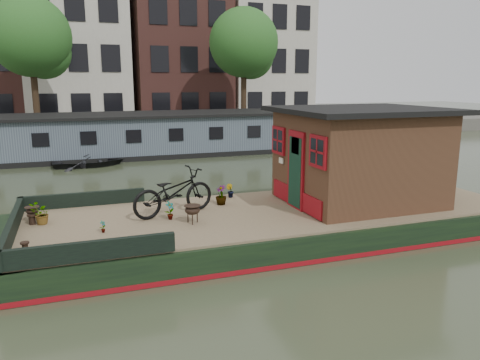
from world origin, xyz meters
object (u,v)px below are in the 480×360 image
object	(u,v)px
potted_plant_a	(170,210)
dinghy	(89,159)
brazier_front	(192,214)
brazier_rear	(32,215)
bicycle	(173,192)
cabin	(359,155)

from	to	relation	value
potted_plant_a	dinghy	size ratio (longest dim) A/B	0.14
potted_plant_a	brazier_front	size ratio (longest dim) A/B	1.04
brazier_front	brazier_rear	world-z (taller)	brazier_front
potted_plant_a	dinghy	xyz separation A→B (m)	(-1.38, 11.45, -0.54)
bicycle	brazier_rear	xyz separation A→B (m)	(-3.08, 0.44, -0.36)
potted_plant_a	brazier_rear	bearing A→B (deg)	164.47
potted_plant_a	brazier_rear	distance (m)	3.02
brazier_rear	brazier_front	bearing A→B (deg)	-20.54
bicycle	dinghy	xyz separation A→B (m)	(-1.55, 11.08, -0.87)
bicycle	brazier_rear	distance (m)	3.13
brazier_front	dinghy	world-z (taller)	brazier_front
brazier_rear	bicycle	bearing A→B (deg)	-8.05
cabin	brazier_front	bearing A→B (deg)	-175.03
brazier_front	brazier_rear	xyz separation A→B (m)	(-3.33, 1.25, -0.02)
brazier_front	potted_plant_a	bearing A→B (deg)	133.42
bicycle	brazier_front	xyz separation A→B (m)	(0.25, -0.81, -0.34)
bicycle	potted_plant_a	xyz separation A→B (m)	(-0.17, -0.37, -0.33)
cabin	brazier_front	xyz separation A→B (m)	(-4.46, -0.39, -1.02)
potted_plant_a	brazier_front	world-z (taller)	potted_plant_a
bicycle	potted_plant_a	distance (m)	0.53
potted_plant_a	cabin	bearing A→B (deg)	-0.57
potted_plant_a	brazier_front	xyz separation A→B (m)	(0.41, -0.44, -0.01)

